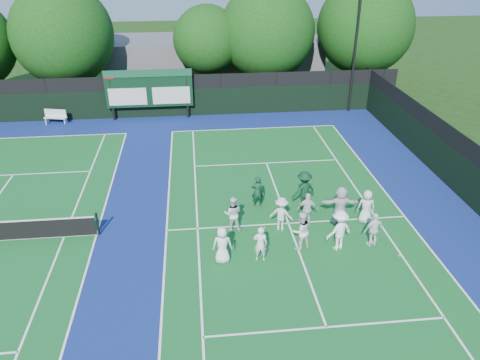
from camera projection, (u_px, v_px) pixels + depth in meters
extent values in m
plane|color=#17360E|center=(293.00, 236.00, 20.31)|extent=(120.00, 120.00, 0.00)
cube|color=navy|center=(155.00, 231.00, 20.63)|extent=(34.00, 32.00, 0.01)
cube|color=#135E24|center=(288.00, 223.00, 21.19)|extent=(10.97, 23.77, 0.00)
cube|color=white|center=(254.00, 128.00, 31.67)|extent=(10.97, 0.08, 0.00)
cube|color=white|center=(167.00, 230.00, 20.67)|extent=(0.08, 23.77, 0.00)
cube|color=white|center=(405.00, 216.00, 21.71)|extent=(0.08, 23.77, 0.00)
cube|color=white|center=(198.00, 229.00, 20.80)|extent=(0.08, 23.77, 0.00)
cube|color=white|center=(376.00, 218.00, 21.58)|extent=(0.08, 23.77, 0.00)
cube|color=white|center=(327.00, 327.00, 15.55)|extent=(8.23, 0.08, 0.00)
cube|color=white|center=(266.00, 163.00, 26.83)|extent=(8.23, 0.08, 0.00)
cube|color=white|center=(288.00, 223.00, 21.19)|extent=(0.08, 12.80, 0.00)
cube|color=white|center=(40.00, 137.00, 30.35)|extent=(10.97, 0.08, 0.00)
cube|color=white|center=(97.00, 234.00, 20.39)|extent=(0.08, 23.77, 0.00)
cube|color=white|center=(64.00, 236.00, 20.26)|extent=(0.08, 23.77, 0.00)
cube|color=white|center=(13.00, 175.00, 25.51)|extent=(8.23, 0.08, 0.00)
cube|color=black|center=(165.00, 103.00, 33.40)|extent=(34.00, 0.08, 2.00)
cube|color=black|center=(164.00, 82.00, 32.70)|extent=(34.00, 0.05, 1.00)
cylinder|color=black|center=(112.00, 96.00, 32.36)|extent=(0.16, 0.16, 3.50)
cylinder|color=black|center=(187.00, 94.00, 32.85)|extent=(0.16, 0.16, 3.50)
cube|color=black|center=(149.00, 89.00, 32.39)|extent=(6.00, 0.15, 2.60)
cube|color=#14492C|center=(148.00, 73.00, 31.80)|extent=(6.00, 0.05, 0.50)
cube|color=silver|center=(128.00, 97.00, 32.40)|extent=(2.60, 0.04, 1.20)
cube|color=silver|center=(171.00, 95.00, 32.68)|extent=(2.60, 0.04, 1.20)
cube|color=maroon|center=(109.00, 76.00, 31.60)|extent=(0.70, 0.04, 0.50)
cube|color=#5B5B60|center=(214.00, 61.00, 40.37)|extent=(18.00, 6.00, 4.00)
cylinder|color=black|center=(356.00, 43.00, 32.56)|extent=(0.16, 0.16, 10.00)
cylinder|color=black|center=(98.00, 224.00, 20.15)|extent=(0.10, 0.10, 1.10)
cube|color=silver|center=(56.00, 118.00, 32.33)|extent=(1.62, 0.77, 0.06)
cube|color=silver|center=(55.00, 113.00, 32.33)|extent=(1.54, 0.42, 0.52)
cube|color=silver|center=(47.00, 121.00, 32.37)|extent=(0.15, 0.37, 0.42)
cube|color=silver|center=(66.00, 120.00, 32.49)|extent=(0.15, 0.37, 0.42)
cylinder|color=black|center=(72.00, 89.00, 35.69)|extent=(0.44, 0.44, 2.51)
sphere|color=#0E390D|center=(63.00, 35.00, 33.84)|extent=(7.31, 7.31, 7.31)
sphere|color=#0E390D|center=(74.00, 44.00, 34.50)|extent=(5.12, 5.12, 5.12)
cylinder|color=black|center=(208.00, 83.00, 36.61)|extent=(0.44, 0.44, 2.77)
sphere|color=#0E390D|center=(207.00, 40.00, 35.09)|extent=(5.11, 5.11, 5.11)
sphere|color=#0E390D|center=(215.00, 46.00, 35.65)|extent=(3.57, 3.57, 3.57)
cylinder|color=black|center=(266.00, 83.00, 37.11)|extent=(0.44, 0.44, 2.47)
sphere|color=#0E390D|center=(267.00, 32.00, 35.30)|extent=(7.19, 7.19, 7.19)
sphere|color=#0E390D|center=(274.00, 41.00, 35.95)|extent=(5.04, 5.04, 5.04)
cylinder|color=black|center=(359.00, 79.00, 37.78)|extent=(0.44, 0.44, 2.68)
sphere|color=#0E390D|center=(365.00, 26.00, 35.89)|extent=(7.36, 7.36, 7.36)
sphere|color=#0E390D|center=(370.00, 35.00, 36.55)|extent=(5.16, 5.16, 5.16)
sphere|color=yellow|center=(264.00, 228.00, 20.82)|extent=(0.07, 0.07, 0.07)
sphere|color=yellow|center=(399.00, 256.00, 19.00)|extent=(0.07, 0.07, 0.07)
sphere|color=yellow|center=(235.00, 201.00, 22.91)|extent=(0.07, 0.07, 0.07)
sphere|color=yellow|center=(359.00, 208.00, 22.38)|extent=(0.07, 0.07, 0.07)
imported|color=white|center=(222.00, 245.00, 18.36)|extent=(0.81, 0.55, 1.60)
imported|color=white|center=(260.00, 244.00, 18.46)|extent=(0.61, 0.44, 1.56)
imported|color=white|center=(301.00, 231.00, 19.13)|extent=(1.00, 0.88, 1.73)
imported|color=white|center=(339.00, 230.00, 19.11)|extent=(1.33, 1.04, 1.80)
imported|color=white|center=(374.00, 229.00, 19.37)|extent=(0.97, 0.56, 1.55)
imported|color=silver|center=(233.00, 213.00, 20.41)|extent=(0.87, 0.72, 1.63)
imported|color=silver|center=(281.00, 214.00, 20.41)|extent=(1.18, 0.95, 1.59)
imported|color=silver|center=(307.00, 209.00, 20.78)|extent=(0.98, 0.53, 1.58)
imported|color=silver|center=(340.00, 205.00, 20.89)|extent=(1.72, 0.66, 1.82)
imported|color=silver|center=(366.00, 207.00, 20.95)|extent=(0.87, 0.65, 1.62)
imported|color=#103A23|center=(257.00, 192.00, 22.22)|extent=(0.59, 0.40, 1.58)
imported|color=#0D321B|center=(304.00, 190.00, 22.02)|extent=(1.40, 1.10, 1.90)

